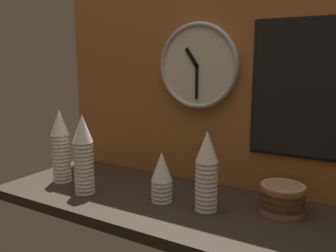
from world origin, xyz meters
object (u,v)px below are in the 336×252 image
object	(u,v)px
menu_board	(321,90)
cup_stack_center_right	(207,171)
wall_clock	(198,66)
cup_stack_center	(162,177)
bowl_stack_right	(282,198)
cup_stack_left	(83,154)
cup_stack_far_left	(61,146)

from	to	relation	value
menu_board	cup_stack_center_right	bearing A→B (deg)	-140.80
cup_stack_center_right	menu_board	distance (cm)	49.64
wall_clock	menu_board	distance (cm)	48.90
cup_stack_center	bowl_stack_right	xyz separation A→B (cm)	(41.77, 12.47, -4.16)
cup_stack_left	bowl_stack_right	world-z (taller)	cup_stack_left
cup_stack_center_right	cup_stack_far_left	distance (cm)	67.68
cup_stack_left	menu_board	bearing A→B (deg)	23.87
cup_stack_center	cup_stack_left	bearing A→B (deg)	-164.97
cup_stack_left	bowl_stack_right	size ratio (longest dim) A/B	2.07
cup_stack_left	bowl_stack_right	bearing A→B (deg)	15.94
cup_stack_left	menu_board	xyz separation A→B (cm)	(80.95, 35.82, 26.13)
cup_stack_center_right	cup_stack_center	size ratio (longest dim) A/B	1.50
cup_stack_center_right	menu_board	size ratio (longest dim) A/B	0.56
bowl_stack_right	wall_clock	xyz separation A→B (cm)	(-40.30, 14.07, 44.86)
cup_stack_left	cup_stack_center	xyz separation A→B (cm)	(31.28, 8.40, -6.37)
cup_stack_center_right	bowl_stack_right	xyz separation A→B (cm)	(24.00, 11.07, -8.94)
bowl_stack_right	wall_clock	size ratio (longest dim) A/B	0.43
bowl_stack_right	menu_board	bearing A→B (deg)	62.13
cup_stack_center_right	cup_stack_left	bearing A→B (deg)	-168.70
cup_stack_left	wall_clock	distance (cm)	58.92
cup_stack_far_left	wall_clock	distance (cm)	68.37
cup_stack_center	menu_board	distance (cm)	65.40
wall_clock	bowl_stack_right	bearing A→B (deg)	-19.25
bowl_stack_right	menu_board	distance (cm)	40.38
bowl_stack_right	cup_stack_center_right	bearing A→B (deg)	-155.24
cup_stack_left	cup_stack_far_left	bearing A→B (deg)	163.74
wall_clock	menu_board	world-z (taller)	wall_clock
cup_stack_left	wall_clock	world-z (taller)	wall_clock
cup_stack_center_right	wall_clock	distance (cm)	46.77
cup_stack_center_right	cup_stack_center	xyz separation A→B (cm)	(-17.77, -1.40, -4.78)
cup_stack_left	cup_stack_far_left	size ratio (longest dim) A/B	1.00
cup_stack_left	cup_stack_center	world-z (taller)	cup_stack_left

